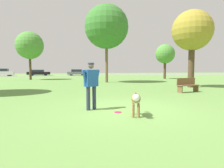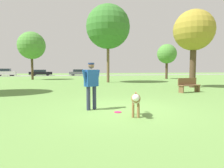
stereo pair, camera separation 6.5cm
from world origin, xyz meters
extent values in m
plane|color=#608C42|center=(0.00, 0.00, 0.00)|extent=(120.00, 120.00, 0.00)
cube|color=gray|center=(0.00, 36.98, 0.01)|extent=(120.00, 6.00, 0.01)
cylinder|color=#2D334C|center=(-0.88, 0.29, 0.39)|extent=(0.17, 0.17, 0.79)
cylinder|color=#2D334C|center=(-1.10, 0.18, 0.39)|extent=(0.17, 0.17, 0.79)
cube|color=#1E4C93|center=(-0.99, 0.24, 1.06)|extent=(0.50, 0.39, 0.56)
cylinder|color=#1E4C93|center=(-0.76, 0.35, 1.06)|extent=(0.22, 0.17, 0.56)
cylinder|color=#1E4C93|center=(-1.21, 0.13, 1.06)|extent=(0.22, 0.17, 0.56)
sphere|color=brown|center=(-0.99, 0.24, 1.47)|extent=(0.26, 0.26, 0.20)
cylinder|color=navy|center=(-0.99, 0.24, 1.54)|extent=(0.28, 0.28, 0.05)
ellipsoid|color=olive|center=(0.11, -1.00, 0.51)|extent=(0.49, 0.70, 0.27)
ellipsoid|color=white|center=(0.04, -1.16, 0.47)|extent=(0.23, 0.21, 0.15)
sphere|color=white|center=(-0.03, -1.36, 0.59)|extent=(0.25, 0.25, 0.19)
cylinder|color=olive|center=(0.10, -1.21, 0.19)|extent=(0.09, 0.09, 0.38)
cylinder|color=olive|center=(-0.03, -1.15, 0.19)|extent=(0.09, 0.09, 0.38)
cylinder|color=olive|center=(0.25, -0.84, 0.19)|extent=(0.09, 0.09, 0.38)
cylinder|color=olive|center=(0.11, -0.78, 0.19)|extent=(0.09, 0.09, 0.38)
cylinder|color=olive|center=(0.27, -0.59, 0.55)|extent=(0.15, 0.27, 0.24)
cylinder|color=#E52366|center=(-0.26, -0.40, 0.01)|extent=(0.23, 0.23, 0.02)
torus|color=#E52366|center=(-0.26, -0.40, 0.01)|extent=(0.23, 0.23, 0.02)
cylinder|color=#4C3826|center=(7.63, 6.44, 1.55)|extent=(0.44, 0.44, 3.11)
sphere|color=olive|center=(7.63, 6.44, 4.21)|extent=(2.96, 2.96, 2.96)
cylinder|color=brown|center=(2.91, 13.53, 1.98)|extent=(0.28, 0.28, 3.96)
sphere|color=#38752D|center=(2.91, 13.53, 5.63)|extent=(4.43, 4.43, 4.43)
cylinder|color=#4C3826|center=(12.58, 18.58, 1.24)|extent=(0.34, 0.34, 2.48)
sphere|color=#4C8938|center=(12.58, 18.58, 3.48)|extent=(2.68, 2.68, 2.68)
cylinder|color=#4C3826|center=(-5.25, 21.13, 1.53)|extent=(0.29, 0.29, 3.07)
sphere|color=#4C8938|center=(-5.25, 21.13, 4.37)|extent=(3.47, 3.47, 3.47)
cube|color=white|center=(-12.08, 37.11, 0.58)|extent=(3.89, 1.72, 0.69)
cube|color=#232D38|center=(-12.20, 37.11, 1.19)|extent=(2.02, 1.48, 0.53)
cylinder|color=black|center=(-10.91, 37.85, 0.34)|extent=(0.68, 0.20, 0.68)
cylinder|color=black|center=(-10.91, 36.37, 0.34)|extent=(0.68, 0.20, 0.68)
cylinder|color=black|center=(-13.25, 37.85, 0.34)|extent=(0.68, 0.20, 0.68)
cube|color=black|center=(-5.48, 37.25, 0.51)|extent=(4.51, 1.77, 0.57)
cube|color=#232D38|center=(-5.62, 37.25, 1.01)|extent=(2.35, 1.52, 0.44)
cylinder|color=black|center=(-4.14, 38.01, 0.33)|extent=(0.66, 0.20, 0.66)
cylinder|color=black|center=(-4.13, 36.50, 0.33)|extent=(0.66, 0.20, 0.66)
cylinder|color=black|center=(-6.84, 38.00, 0.33)|extent=(0.66, 0.20, 0.66)
cylinder|color=black|center=(-6.83, 36.49, 0.33)|extent=(0.66, 0.20, 0.66)
cube|color=slate|center=(2.22, 36.70, 0.51)|extent=(4.13, 1.79, 0.56)
cube|color=#232D38|center=(2.09, 36.70, 1.05)|extent=(2.15, 1.53, 0.50)
cylinder|color=black|center=(3.46, 37.46, 0.34)|extent=(0.67, 0.20, 0.67)
cylinder|color=black|center=(3.45, 35.93, 0.34)|extent=(0.67, 0.20, 0.67)
cylinder|color=black|center=(0.98, 37.47, 0.34)|extent=(0.67, 0.20, 0.67)
cylinder|color=black|center=(0.98, 35.94, 0.34)|extent=(0.67, 0.20, 0.67)
cube|color=brown|center=(5.35, 3.68, 0.41)|extent=(1.45, 0.62, 0.05)
cube|color=brown|center=(5.32, 3.86, 0.64)|extent=(1.39, 0.27, 0.40)
cube|color=brown|center=(5.96, 3.78, 0.20)|extent=(0.12, 0.36, 0.39)
cube|color=brown|center=(4.74, 3.58, 0.20)|extent=(0.12, 0.36, 0.39)
camera|label=1|loc=(-2.12, -6.33, 1.36)|focal=32.00mm
camera|label=2|loc=(-2.05, -6.34, 1.36)|focal=32.00mm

